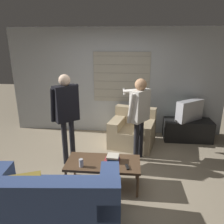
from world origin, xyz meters
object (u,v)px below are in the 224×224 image
(person_right_standing, at_px, (139,110))
(book_stack, at_px, (113,158))
(person_left_standing, at_px, (66,109))
(coffee_table, at_px, (103,164))
(tv, at_px, (190,110))
(soda_can, at_px, (81,163))
(armchair_beige, at_px, (133,131))
(couch_blue, at_px, (50,207))
(spare_remote, at_px, (127,167))

(person_right_standing, distance_m, book_stack, 1.12)
(person_left_standing, xyz_separation_m, book_stack, (0.89, -0.62, -0.60))
(coffee_table, distance_m, tv, 2.61)
(soda_can, bearing_deg, coffee_table, 27.64)
(book_stack, relative_size, soda_can, 1.92)
(armchair_beige, xyz_separation_m, coffee_table, (-0.46, -1.54, 0.07))
(person_right_standing, bearing_deg, coffee_table, -175.30)
(tv, height_order, book_stack, tv)
(couch_blue, xyz_separation_m, person_right_standing, (1.09, 1.86, 0.67))
(armchair_beige, distance_m, spare_remote, 1.68)
(coffee_table, height_order, soda_can, soda_can)
(armchair_beige, bearing_deg, soda_can, 78.98)
(spare_remote, bearing_deg, armchair_beige, 74.18)
(armchair_beige, bearing_deg, spare_remote, 100.52)
(coffee_table, bearing_deg, person_right_standing, 58.64)
(couch_blue, height_order, person_left_standing, person_left_standing)
(armchair_beige, height_order, coffee_table, armchair_beige)
(person_right_standing, relative_size, book_stack, 6.61)
(coffee_table, relative_size, person_right_standing, 0.72)
(tv, distance_m, person_left_standing, 2.81)
(couch_blue, xyz_separation_m, person_left_standing, (-0.22, 1.59, 0.73))
(person_left_standing, height_order, spare_remote, person_left_standing)
(person_left_standing, distance_m, person_right_standing, 1.34)
(armchair_beige, distance_m, person_right_standing, 0.94)
(soda_can, relative_size, spare_remote, 0.93)
(tv, bearing_deg, couch_blue, 13.71)
(armchair_beige, bearing_deg, book_stack, 91.57)
(couch_blue, bearing_deg, coffee_table, 55.81)
(spare_remote, bearing_deg, soda_can, 169.49)
(soda_can, bearing_deg, couch_blue, -105.52)
(coffee_table, xyz_separation_m, spare_remote, (0.38, -0.13, 0.05))
(soda_can, bearing_deg, armchair_beige, 65.57)
(armchair_beige, distance_m, tv, 1.39)
(couch_blue, xyz_separation_m, spare_remote, (0.90, 0.80, 0.10))
(person_left_standing, distance_m, soda_can, 1.10)
(couch_blue, height_order, soda_can, couch_blue)
(couch_blue, relative_size, armchair_beige, 1.59)
(tv, bearing_deg, coffee_table, 9.88)
(person_right_standing, bearing_deg, spare_remote, -153.86)
(armchair_beige, relative_size, person_left_standing, 0.64)
(coffee_table, bearing_deg, book_stack, 12.84)
(couch_blue, bearing_deg, soda_can, 69.70)
(armchair_beige, height_order, book_stack, armchair_beige)
(spare_remote, bearing_deg, tv, 43.20)
(armchair_beige, xyz_separation_m, soda_can, (-0.78, -1.71, 0.17))
(person_right_standing, distance_m, soda_can, 1.49)
(couch_blue, distance_m, soda_can, 0.81)
(coffee_table, distance_m, spare_remote, 0.41)
(coffee_table, bearing_deg, couch_blue, -119.40)
(person_right_standing, relative_size, spare_remote, 11.78)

